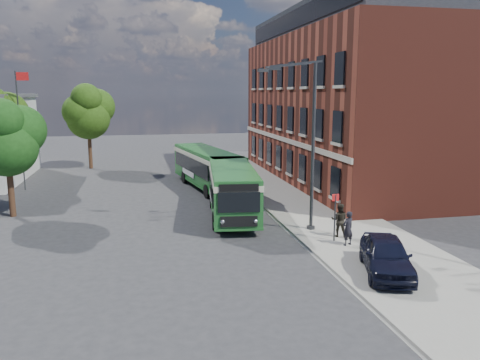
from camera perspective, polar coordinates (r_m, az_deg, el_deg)
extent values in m
plane|color=#2C2C2E|center=(26.40, -3.63, -5.72)|extent=(120.00, 120.00, 0.00)
cube|color=gray|center=(35.51, 5.66, -1.37)|extent=(6.00, 48.00, 0.15)
cube|color=beige|center=(34.73, 0.85, -1.71)|extent=(0.12, 48.00, 0.01)
cube|color=maroon|center=(41.09, 13.52, 8.35)|extent=(12.00, 26.00, 12.00)
cube|color=beige|center=(39.04, 5.31, 4.96)|extent=(0.12, 26.00, 0.35)
cube|color=black|center=(41.46, 13.96, 18.20)|extent=(10.80, 24.80, 2.20)
cube|color=black|center=(39.45, 6.45, 18.84)|extent=(0.08, 24.00, 1.40)
cylinder|color=#333538|center=(39.18, -25.21, 5.34)|extent=(0.10, 0.10, 9.00)
cube|color=red|center=(38.99, -25.03, 11.38)|extent=(0.90, 0.02, 0.60)
cylinder|color=#333538|center=(25.76, 8.62, -5.89)|extent=(0.44, 0.44, 0.30)
cylinder|color=#333538|center=(24.89, 8.89, 3.76)|extent=(0.18, 0.18, 9.00)
cube|color=#333538|center=(23.77, 6.86, 13.88)|extent=(2.58, 0.46, 0.37)
cube|color=#333538|center=(24.91, 5.95, 13.75)|extent=(2.58, 0.46, 0.37)
cube|color=#333538|center=(22.93, 4.25, 13.42)|extent=(0.55, 0.22, 0.16)
cube|color=#333538|center=(25.01, 2.82, 13.20)|extent=(0.55, 0.22, 0.16)
cylinder|color=#333538|center=(23.65, 11.48, -4.71)|extent=(0.08, 0.08, 2.50)
cube|color=red|center=(23.39, 11.58, -2.11)|extent=(0.35, 0.04, 0.35)
cube|color=#216227|center=(28.38, -0.97, -0.85)|extent=(3.64, 9.82, 2.45)
cube|color=#216227|center=(28.67, -0.96, -3.35)|extent=(3.69, 9.86, 0.14)
cube|color=black|center=(28.59, -3.58, -0.53)|extent=(1.02, 7.74, 1.10)
cube|color=black|center=(28.77, 1.53, -0.44)|extent=(1.02, 7.74, 1.10)
cube|color=beige|center=(28.23, -0.98, 0.79)|extent=(3.71, 9.88, 0.32)
cube|color=#216227|center=(28.17, -0.98, 1.51)|extent=(3.53, 9.71, 0.12)
cube|color=black|center=(23.65, -0.12, -2.74)|extent=(2.14, 0.34, 1.05)
cube|color=black|center=(23.48, -0.12, -0.97)|extent=(1.99, 0.32, 0.38)
cube|color=black|center=(23.89, -0.11, -5.08)|extent=(1.90, 0.31, 0.55)
sphere|color=silver|center=(23.86, -2.16, -5.12)|extent=(0.26, 0.26, 0.26)
sphere|color=silver|center=(24.00, 1.91, -5.02)|extent=(0.26, 0.26, 0.26)
cube|color=black|center=(33.08, -1.58, 1.19)|extent=(1.99, 0.32, 0.90)
cube|color=white|center=(29.43, -3.62, -1.70)|extent=(0.43, 3.18, 0.45)
cylinder|color=black|center=(25.71, -3.08, -5.00)|extent=(0.40, 1.03, 1.00)
cylinder|color=black|center=(25.90, 2.12, -4.88)|extent=(0.40, 1.03, 1.00)
cylinder|color=black|center=(30.54, -3.43, -2.49)|extent=(0.40, 1.03, 1.00)
cylinder|color=black|center=(30.70, 0.94, -2.41)|extent=(0.40, 1.03, 1.00)
cube|color=#196120|center=(36.77, -4.02, 1.77)|extent=(4.29, 10.97, 2.45)
cube|color=#196120|center=(36.99, -3.99, -0.19)|extent=(4.33, 11.01, 0.14)
cube|color=black|center=(36.67, -6.07, 1.90)|extent=(1.59, 8.78, 1.10)
cube|color=black|center=(37.44, -2.30, 2.14)|extent=(1.59, 8.78, 1.10)
cube|color=#F2EFC7|center=(36.66, -4.03, 3.04)|extent=(4.35, 11.04, 0.32)
cube|color=#196120|center=(36.61, -4.04, 3.60)|extent=(4.17, 10.85, 0.12)
cube|color=black|center=(31.74, -1.02, 0.70)|extent=(2.13, 0.44, 1.05)
cube|color=black|center=(31.61, -1.02, 2.03)|extent=(1.98, 0.42, 0.38)
cube|color=black|center=(31.92, -1.01, -1.07)|extent=(1.89, 0.40, 0.55)
sphere|color=silver|center=(31.65, -2.46, -1.18)|extent=(0.26, 0.26, 0.26)
sphere|color=silver|center=(32.24, 0.39, -0.95)|extent=(0.26, 0.26, 0.26)
cube|color=black|center=(41.84, -6.30, 3.11)|extent=(1.98, 0.42, 0.90)
cube|color=white|center=(37.46, -6.36, 0.92)|extent=(0.58, 3.16, 0.45)
cylinder|color=black|center=(33.33, -4.02, -1.39)|extent=(0.45, 1.03, 1.00)
cylinder|color=black|center=(34.10, -0.28, -1.09)|extent=(0.45, 1.03, 1.00)
cylinder|color=black|center=(39.07, -6.78, 0.34)|extent=(0.45, 1.03, 1.00)
cylinder|color=black|center=(39.73, -3.52, 0.57)|extent=(0.45, 1.03, 1.00)
imported|color=black|center=(20.13, 17.40, -8.75)|extent=(3.15, 4.78, 1.51)
imported|color=black|center=(23.19, 13.02, -5.76)|extent=(0.72, 0.59, 1.68)
imported|color=black|center=(24.47, 12.02, -4.80)|extent=(1.04, 0.94, 1.72)
cylinder|color=#351F13|center=(31.39, -26.12, -1.31)|extent=(0.36, 0.36, 3.04)
sphere|color=#173E12|center=(30.99, -26.54, 3.69)|extent=(3.59, 3.59, 3.59)
sphere|color=#173E12|center=(31.28, -25.20, 5.51)|extent=(3.04, 3.04, 3.04)
sphere|color=#173E12|center=(30.20, -27.11, 6.52)|extent=(2.49, 2.49, 2.49)
sphere|color=#24400E|center=(40.77, -26.59, 7.23)|extent=(3.40, 3.40, 3.40)
cylinder|color=#351F13|center=(48.53, -17.80, 3.43)|extent=(0.36, 0.36, 3.54)
sphere|color=#254510|center=(48.26, -18.02, 7.22)|extent=(4.19, 4.19, 4.19)
sphere|color=#254510|center=(48.79, -17.07, 8.54)|extent=(3.54, 3.54, 3.54)
sphere|color=#254510|center=(47.75, -19.00, 7.91)|extent=(3.22, 3.22, 3.22)
sphere|color=#254510|center=(47.41, -18.24, 9.40)|extent=(2.90, 2.90, 2.90)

